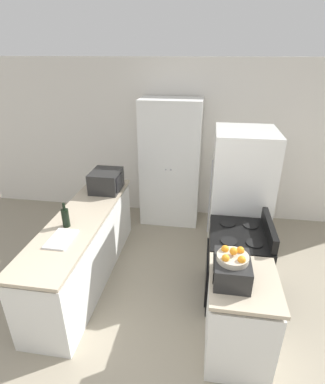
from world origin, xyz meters
TOP-DOWN VIEW (x-y plane):
  - ground_plane at (0.00, 0.00)m, footprint 14.00×14.00m
  - wall_back at (0.00, 3.23)m, footprint 7.00×0.06m
  - counter_left at (-0.92, 1.28)m, footprint 0.60×2.36m
  - counter_right at (0.92, 0.45)m, footprint 0.60×0.71m
  - pantry_cabinet at (-0.05, 2.92)m, footprint 0.94×0.56m
  - stove at (0.94, 1.20)m, footprint 0.66×0.74m
  - refrigerator at (0.98, 2.00)m, footprint 0.76×0.79m
  - microwave at (-0.84, 2.05)m, footprint 0.40×0.45m
  - wine_bottle at (-0.98, 1.05)m, footprint 0.08×0.08m
  - toaster_oven at (0.79, 0.45)m, footprint 0.31×0.38m
  - fruit_bowl at (0.79, 0.44)m, footprint 0.26×0.26m
  - cutting_board at (-0.92, 0.79)m, footprint 0.23×0.37m

SIDE VIEW (x-z plane):
  - ground_plane at x=0.00m, z-range 0.00..0.00m
  - counter_left at x=-0.92m, z-range -0.01..0.87m
  - counter_right at x=0.92m, z-range -0.01..0.87m
  - stove at x=0.94m, z-range -0.07..0.98m
  - cutting_board at x=-0.92m, z-range 0.89..0.91m
  - refrigerator at x=0.98m, z-range 0.00..1.82m
  - toaster_oven at x=0.79m, z-range 0.89..1.09m
  - wine_bottle at x=-0.98m, z-range 0.86..1.14m
  - pantry_cabinet at x=-0.05m, z-range 0.00..2.04m
  - microwave at x=-0.84m, z-range 0.89..1.17m
  - fruit_bowl at x=0.79m, z-range 1.07..1.19m
  - wall_back at x=0.00m, z-range 0.00..2.60m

